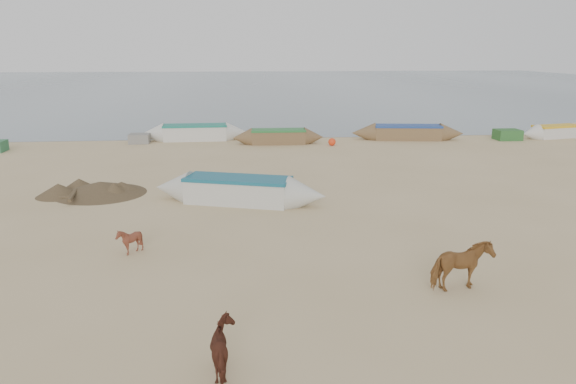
{
  "coord_description": "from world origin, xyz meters",
  "views": [
    {
      "loc": [
        -1.73,
        -13.46,
        5.43
      ],
      "look_at": [
        0.0,
        4.0,
        1.0
      ],
      "focal_mm": 35.0,
      "sensor_mm": 36.0,
      "label": 1
    }
  ],
  "objects_px": {
    "calf_front": "(130,241)",
    "near_canoe": "(238,190)",
    "calf_right": "(227,348)",
    "cow_adult": "(461,266)"
  },
  "relations": [
    {
      "from": "near_canoe",
      "to": "calf_front",
      "type": "bearing_deg",
      "value": -102.48
    },
    {
      "from": "cow_adult",
      "to": "calf_right",
      "type": "bearing_deg",
      "value": 105.87
    },
    {
      "from": "cow_adult",
      "to": "near_canoe",
      "type": "distance_m",
      "value": 9.7
    },
    {
      "from": "calf_right",
      "to": "near_canoe",
      "type": "height_order",
      "value": "near_canoe"
    },
    {
      "from": "near_canoe",
      "to": "calf_right",
      "type": "bearing_deg",
      "value": -73.28
    },
    {
      "from": "calf_right",
      "to": "cow_adult",
      "type": "bearing_deg",
      "value": -91.71
    },
    {
      "from": "cow_adult",
      "to": "calf_front",
      "type": "relative_size",
      "value": 1.85
    },
    {
      "from": "cow_adult",
      "to": "near_canoe",
      "type": "bearing_deg",
      "value": 18.45
    },
    {
      "from": "near_canoe",
      "to": "cow_adult",
      "type": "bearing_deg",
      "value": -40.26
    },
    {
      "from": "calf_front",
      "to": "near_canoe",
      "type": "relative_size",
      "value": 0.12
    }
  ]
}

